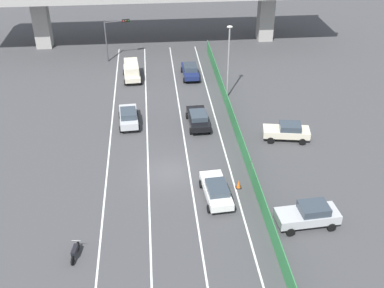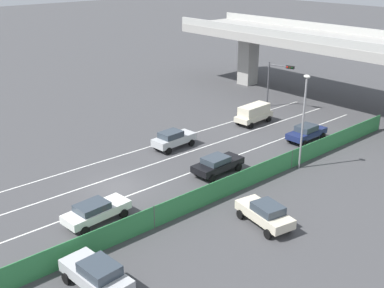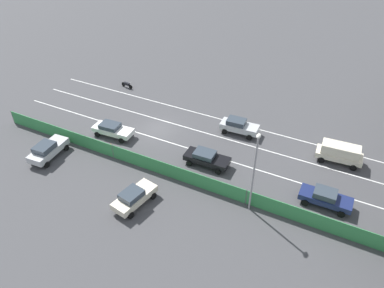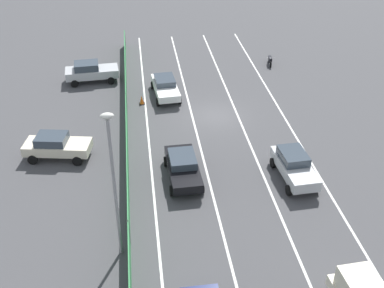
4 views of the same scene
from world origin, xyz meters
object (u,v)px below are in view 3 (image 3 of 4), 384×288
at_px(parked_sedan_cream, 134,197).
at_px(car_sedan_navy, 325,197).
at_px(car_hatchback_white, 112,129).
at_px(parked_wagon_silver, 48,150).
at_px(motorcycle, 127,85).
at_px(car_van_cream, 340,152).
at_px(traffic_cone, 111,146).
at_px(car_sedan_black, 206,158).
at_px(car_sedan_silver, 239,126).
at_px(street_lamp, 254,167).

bearing_deg(parked_sedan_cream, car_sedan_navy, 116.88).
distance_m(car_hatchback_white, parked_wagon_silver, 7.15).
bearing_deg(motorcycle, car_van_cream, 83.17).
xyz_separation_m(car_sedan_navy, parked_sedan_cream, (7.68, -15.14, 0.04)).
xyz_separation_m(car_van_cream, traffic_cone, (8.77, -22.22, -0.84)).
distance_m(car_sedan_black, car_sedan_silver, 6.83).
bearing_deg(car_sedan_black, car_hatchback_white, -89.14).
distance_m(car_sedan_black, street_lamp, 8.13).
relative_size(car_hatchback_white, car_sedan_black, 1.02).
relative_size(car_van_cream, motorcycle, 2.39).
bearing_deg(parked_sedan_cream, car_van_cream, 133.75).
bearing_deg(car_hatchback_white, car_sedan_black, 90.86).
xyz_separation_m(car_sedan_silver, traffic_cone, (8.95, -11.20, -0.61)).
distance_m(parked_sedan_cream, traffic_cone, 9.11).
distance_m(car_hatchback_white, street_lamp, 18.38).
distance_m(car_van_cream, car_sedan_silver, 11.02).
height_order(car_sedan_silver, motorcycle, car_sedan_silver).
bearing_deg(car_hatchback_white, car_sedan_silver, 119.19).
bearing_deg(car_sedan_black, parked_sedan_cream, -22.79).
relative_size(car_sedan_black, car_sedan_silver, 1.06).
bearing_deg(car_van_cream, car_sedan_navy, -0.70).
relative_size(car_sedan_black, car_van_cream, 1.00).
relative_size(motorcycle, parked_sedan_cream, 0.43).
relative_size(car_van_cream, traffic_cone, 6.66).
bearing_deg(car_hatchback_white, motorcycle, -152.71).
height_order(car_sedan_silver, parked_sedan_cream, car_sedan_silver).
bearing_deg(car_sedan_navy, car_van_cream, 179.30).
height_order(car_sedan_silver, parked_wagon_silver, parked_wagon_silver).
bearing_deg(car_van_cream, car_hatchback_white, -73.90).
height_order(street_lamp, traffic_cone, street_lamp).
xyz_separation_m(parked_wagon_silver, traffic_cone, (-4.18, 4.85, -0.63)).
bearing_deg(parked_wagon_silver, car_sedan_black, 112.69).
height_order(motorcycle, parked_sedan_cream, parked_sedan_cream).
relative_size(car_sedan_silver, street_lamp, 0.54).
height_order(car_sedan_black, car_van_cream, car_van_cream).
height_order(car_van_cream, car_sedan_silver, car_van_cream).
bearing_deg(car_sedan_navy, motorcycle, -109.84).
bearing_deg(car_sedan_navy, street_lamp, -58.80).
height_order(car_sedan_black, street_lamp, street_lamp).
distance_m(car_hatchback_white, parked_sedan_cream, 11.35).
height_order(car_van_cream, car_sedan_navy, car_van_cream).
relative_size(parked_wagon_silver, parked_sedan_cream, 1.02).
xyz_separation_m(car_hatchback_white, parked_wagon_silver, (6.18, -3.60, 0.10)).
xyz_separation_m(car_hatchback_white, car_sedan_silver, (-6.95, 12.45, 0.09)).
relative_size(car_sedan_black, street_lamp, 0.58).
xyz_separation_m(car_sedan_navy, street_lamp, (3.52, -5.81, 3.94)).
xyz_separation_m(motorcycle, parked_sedan_cream, (18.02, 13.51, 0.46)).
height_order(motorcycle, street_lamp, street_lamp).
relative_size(car_sedan_silver, motorcycle, 2.26).
xyz_separation_m(car_hatchback_white, car_sedan_black, (-0.17, 11.59, 0.01)).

